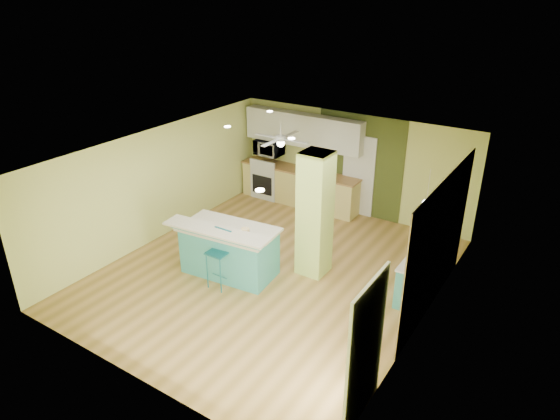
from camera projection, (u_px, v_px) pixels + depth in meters
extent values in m
cube|color=olive|center=(272.00, 273.00, 9.97)|extent=(6.00, 7.00, 0.01)
cube|color=white|center=(272.00, 153.00, 8.92)|extent=(6.00, 7.00, 0.01)
cube|color=#D9E279|center=(352.00, 164.00, 12.11)|extent=(6.00, 0.01, 2.50)
cube|color=#D9E279|center=(129.00, 309.00, 6.78)|extent=(6.00, 0.01, 2.50)
cube|color=#D9E279|center=(158.00, 184.00, 10.93)|extent=(0.01, 7.00, 2.50)
cube|color=#D9E279|center=(428.00, 260.00, 7.96)|extent=(0.01, 7.00, 2.50)
cube|color=#82684A|center=(438.00, 245.00, 8.42)|extent=(0.02, 3.40, 2.50)
cube|color=#455120|center=(360.00, 166.00, 12.00)|extent=(2.20, 0.02, 2.50)
cube|color=white|center=(358.00, 176.00, 12.08)|extent=(0.82, 0.05, 2.00)
cube|color=silver|center=(365.00, 351.00, 6.31)|extent=(0.04, 1.08, 2.10)
cube|color=#BBD864|center=(315.00, 215.00, 9.51)|extent=(0.55, 0.55, 2.50)
cube|color=#DFCB74|center=(299.00, 187.00, 12.86)|extent=(3.20, 0.60, 0.90)
cube|color=olive|center=(300.00, 170.00, 12.66)|extent=(3.25, 0.63, 0.04)
cube|color=silver|center=(269.00, 180.00, 13.33)|extent=(0.76, 0.64, 0.90)
cube|color=black|center=(262.00, 185.00, 13.09)|extent=(0.59, 0.02, 0.50)
cube|color=silver|center=(262.00, 164.00, 12.87)|extent=(0.76, 0.06, 0.18)
cube|color=silver|center=(303.00, 130.00, 12.32)|extent=(3.20, 0.34, 0.80)
imported|color=silver|center=(269.00, 148.00, 12.95)|extent=(0.70, 0.48, 0.39)
cylinder|color=silver|center=(281.00, 129.00, 11.07)|extent=(0.03, 0.03, 0.40)
cylinder|color=silver|center=(281.00, 138.00, 11.15)|extent=(0.24, 0.24, 0.10)
sphere|color=white|center=(281.00, 143.00, 11.20)|extent=(0.18, 0.18, 0.18)
cylinder|color=white|center=(428.00, 186.00, 8.31)|extent=(0.01, 0.01, 0.62)
sphere|color=white|center=(426.00, 203.00, 8.44)|extent=(0.14, 0.14, 0.14)
cube|color=brown|center=(443.00, 224.00, 8.46)|extent=(0.03, 0.90, 0.70)
cube|color=teal|center=(230.00, 252.00, 9.78)|extent=(1.85, 1.06, 0.94)
cube|color=beige|center=(228.00, 229.00, 9.57)|extent=(1.96, 1.17, 0.05)
cube|color=teal|center=(216.00, 234.00, 9.20)|extent=(2.00, 0.34, 0.14)
cube|color=beige|center=(216.00, 231.00, 9.17)|extent=(2.17, 0.65, 0.04)
cylinder|color=#1D7386|center=(207.00, 271.00, 9.33)|extent=(0.02, 0.02, 0.72)
cylinder|color=#1D7386|center=(221.00, 276.00, 9.17)|extent=(0.02, 0.02, 0.72)
cylinder|color=#1D7386|center=(218.00, 264.00, 9.58)|extent=(0.02, 0.02, 0.72)
cylinder|color=#1D7386|center=(231.00, 268.00, 9.42)|extent=(0.02, 0.02, 0.72)
cube|color=#1D7386|center=(218.00, 252.00, 9.22)|extent=(0.38, 0.38, 0.03)
cube|color=#1D7386|center=(224.00, 238.00, 9.26)|extent=(0.38, 0.03, 0.40)
cube|color=teal|center=(419.00, 279.00, 9.06)|extent=(0.50, 1.20, 0.77)
cube|color=white|center=(422.00, 259.00, 8.89)|extent=(0.53, 1.25, 0.03)
imported|color=#342115|center=(315.00, 173.00, 12.35)|extent=(0.29, 0.29, 0.07)
cylinder|color=gold|center=(245.00, 232.00, 9.22)|extent=(0.15, 0.15, 0.16)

